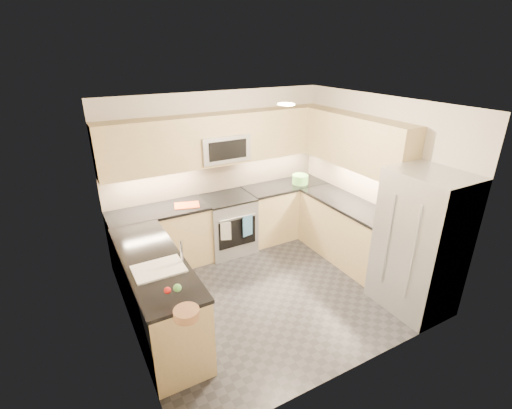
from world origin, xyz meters
name	(u,v)px	position (x,y,z in m)	size (l,w,h in m)	color
floor	(268,289)	(0.00, 0.00, 0.00)	(3.60, 3.20, 0.00)	#232328
ceiling	(271,104)	(0.00, 0.00, 2.50)	(3.60, 3.20, 0.02)	beige
wall_back	(218,172)	(0.00, 1.60, 1.25)	(3.60, 0.02, 2.50)	beige
wall_front	(360,269)	(0.00, -1.60, 1.25)	(3.60, 0.02, 2.50)	beige
wall_left	(120,240)	(-1.80, 0.00, 1.25)	(0.02, 3.20, 2.50)	beige
wall_right	(375,183)	(1.80, 0.00, 1.25)	(0.02, 3.20, 2.50)	beige
base_cab_back_left	(161,240)	(-1.09, 1.30, 0.45)	(1.42, 0.60, 0.90)	tan
base_cab_back_right	(284,211)	(1.09, 1.30, 0.45)	(1.42, 0.60, 0.90)	tan
base_cab_right	(347,232)	(1.50, 0.15, 0.45)	(0.60, 1.70, 0.90)	tan
base_cab_peninsula	(157,295)	(-1.50, 0.00, 0.45)	(0.60, 2.00, 0.90)	tan
countertop_back_left	(158,211)	(-1.09, 1.30, 0.92)	(1.42, 0.63, 0.04)	black
countertop_back_right	(285,185)	(1.09, 1.30, 0.92)	(1.42, 0.63, 0.04)	black
countertop_right	(350,204)	(1.50, 0.15, 0.92)	(0.63, 1.70, 0.04)	black
countertop_peninsula	(153,260)	(-1.50, 0.00, 0.92)	(0.63, 2.00, 0.04)	black
upper_cab_back	(221,139)	(0.00, 1.43, 1.83)	(3.60, 0.35, 0.75)	tan
upper_cab_right	(357,142)	(1.62, 0.28, 1.83)	(0.35, 1.95, 0.75)	tan
backsplash_back	(218,175)	(0.00, 1.60, 1.20)	(3.60, 0.01, 0.51)	tan
backsplash_right	(353,178)	(1.80, 0.45, 1.20)	(0.01, 2.30, 0.51)	tan
gas_range	(228,224)	(0.00, 1.28, 0.46)	(0.76, 0.65, 0.91)	#9D9FA4
range_cooktop	(227,198)	(0.00, 1.28, 0.92)	(0.76, 0.65, 0.03)	black
oven_door_glass	(237,233)	(0.00, 0.95, 0.45)	(0.62, 0.02, 0.45)	black
oven_handle	(238,218)	(0.00, 0.93, 0.72)	(0.02, 0.02, 0.60)	#B2B5BA
microwave	(222,147)	(0.00, 1.40, 1.70)	(0.76, 0.40, 0.40)	#A9ABB2
microwave_door	(228,150)	(0.00, 1.20, 1.70)	(0.60, 0.01, 0.28)	black
refrigerator	(420,243)	(1.45, -1.15, 0.90)	(0.70, 0.90, 1.80)	#AAAEB2
fridge_handle_left	(412,254)	(1.08, -1.33, 0.95)	(0.02, 0.02, 1.20)	#B2B5BA
fridge_handle_right	(388,240)	(1.08, -0.97, 0.95)	(0.02, 0.02, 1.20)	#B2B5BA
sink_basin	(159,275)	(-1.50, -0.25, 0.88)	(0.52, 0.38, 0.16)	white
faucet	(182,252)	(-1.24, -0.25, 1.08)	(0.03, 0.03, 0.28)	silver
utensil_bowl	(300,179)	(1.34, 1.21, 1.02)	(0.27, 0.27, 0.16)	#66B74E
cutting_board	(187,205)	(-0.67, 1.24, 0.95)	(0.36, 0.25, 0.01)	#D34413
fruit_basket	(187,314)	(-1.49, -1.11, 0.98)	(0.23, 0.23, 0.08)	#A3714C
fruit_apple	(168,290)	(-1.56, -0.81, 1.05)	(0.07, 0.07, 0.07)	red
fruit_pear	(177,288)	(-1.47, -0.81, 1.05)	(0.08, 0.08, 0.08)	#57B64E
dish_towel_check	(226,231)	(-0.21, 0.91, 0.55)	(0.16, 0.01, 0.30)	silver
dish_towel_blue	(248,226)	(0.16, 0.91, 0.55)	(0.18, 0.01, 0.34)	#376798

